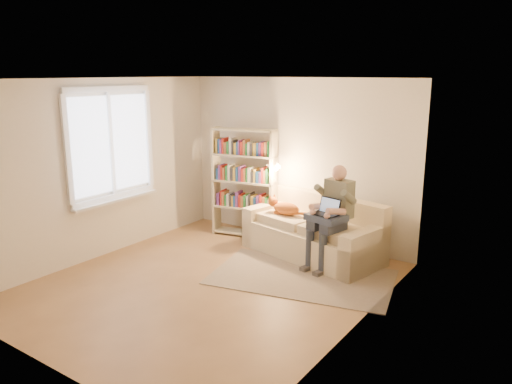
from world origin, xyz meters
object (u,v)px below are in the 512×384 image
Objects in this scene: cat at (284,208)px; bookshelf at (244,177)px; person at (332,210)px; laptop at (326,210)px; sofa at (314,235)px.

cat is 0.95m from bookshelf.
cat is at bearing 178.58° from person.
laptop is 0.21× the size of bookshelf.
laptop is (0.88, -0.33, 0.18)m from cat.
sofa is 5.78× the size of laptop.
sofa is at bearing 14.80° from cat.
person is 3.74× the size of laptop.
laptop is at bearing -97.67° from person.
bookshelf is at bearing 175.66° from laptop.
laptop is (-0.04, -0.11, 0.02)m from person.
person is 0.96m from cat.
laptop is at bearing -8.68° from cat.
sofa is 0.73m from laptop.
person reaches higher than cat.
laptop is 1.84m from bookshelf.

